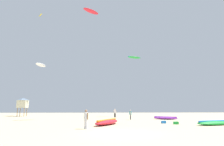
{
  "coord_description": "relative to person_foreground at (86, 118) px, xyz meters",
  "views": [
    {
      "loc": [
        -1.68,
        -15.6,
        2.0
      ],
      "look_at": [
        0.0,
        15.95,
        7.62
      ],
      "focal_mm": 31.11,
      "sensor_mm": 36.0,
      "label": 1
    }
  ],
  "objects": [
    {
      "name": "kite_aloft_1",
      "position": [
        -14.22,
        30.6,
        11.7
      ],
      "size": [
        2.21,
        4.65,
        0.84
      ],
      "color": "white"
    },
    {
      "name": "person_left",
      "position": [
        4.23,
        21.52,
        -0.05
      ],
      "size": [
        0.53,
        0.39,
        1.71
      ],
      "rotation": [
        0.0,
        0.0,
        1.2
      ],
      "color": "black",
      "rests_on": "ground"
    },
    {
      "name": "cooler_box",
      "position": [
        10.42,
        4.56,
        -0.89
      ],
      "size": [
        0.56,
        0.36,
        0.32
      ],
      "primitive_type": "cube",
      "color": "green",
      "rests_on": "ground"
    },
    {
      "name": "person_midground",
      "position": [
        6.28,
        13.75,
        -0.12
      ],
      "size": [
        0.36,
        0.52,
        1.58
      ],
      "rotation": [
        0.0,
        0.0,
        3.0
      ],
      "color": "black",
      "rests_on": "ground"
    },
    {
      "name": "kite_aloft_0",
      "position": [
        -15.36,
        31.12,
        25.69
      ],
      "size": [
        1.72,
        2.08,
        0.54
      ],
      "color": "yellow"
    },
    {
      "name": "gear_bag",
      "position": [
        9.36,
        5.97,
        -0.89
      ],
      "size": [
        0.56,
        0.36,
        0.32
      ],
      "primitive_type": "cube",
      "color": "blue",
      "rests_on": "ground"
    },
    {
      "name": "kite_grounded_far",
      "position": [
        14.27,
        3.13,
        -0.78
      ],
      "size": [
        4.81,
        2.59,
        0.6
      ],
      "color": "green",
      "rests_on": "ground"
    },
    {
      "name": "kite_aloft_3",
      "position": [
        -0.63,
        14.23,
        18.35
      ],
      "size": [
        3.19,
        2.93,
        0.53
      ],
      "color": "red"
    },
    {
      "name": "lifeguard_tower",
      "position": [
        -16.58,
        26.98,
        2.01
      ],
      "size": [
        2.3,
        2.3,
        4.15
      ],
      "color": "#8C704C",
      "rests_on": "ground"
    },
    {
      "name": "kite_grounded_near",
      "position": [
        12.2,
        13.92,
        -0.81
      ],
      "size": [
        4.05,
        3.47,
        0.52
      ],
      "color": "purple",
      "rests_on": "ground"
    },
    {
      "name": "kite_grounded_mid",
      "position": [
        2.13,
        4.31,
        -0.74
      ],
      "size": [
        3.75,
        5.51,
        0.67
      ],
      "color": "red",
      "rests_on": "ground"
    },
    {
      "name": "ground_plane",
      "position": [
        3.15,
        -3.35,
        -1.05
      ],
      "size": [
        120.0,
        120.0,
        0.0
      ],
      "primitive_type": "plane",
      "color": "#C6B28C"
    },
    {
      "name": "person_foreground",
      "position": [
        0.0,
        0.0,
        0.0
      ],
      "size": [
        0.45,
        0.47,
        1.8
      ],
      "rotation": [
        0.0,
        0.0,
        0.76
      ],
      "color": "silver",
      "rests_on": "ground"
    },
    {
      "name": "kite_aloft_2",
      "position": [
        9.05,
        24.9,
        12.53
      ],
      "size": [
        3.51,
        2.03,
        0.52
      ],
      "color": "green"
    }
  ]
}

